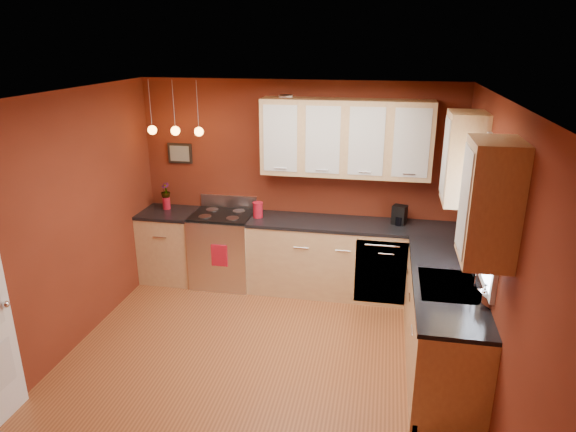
% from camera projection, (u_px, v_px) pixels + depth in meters
% --- Properties ---
extents(floor, '(4.20, 4.20, 0.00)m').
position_uv_depth(floor, '(260.00, 371.00, 4.99)').
color(floor, '#9C572D').
rests_on(floor, ground).
extents(ceiling, '(4.00, 4.20, 0.02)m').
position_uv_depth(ceiling, '(254.00, 98.00, 4.14)').
color(ceiling, white).
rests_on(ceiling, wall_back).
extents(wall_back, '(4.00, 0.02, 2.60)m').
position_uv_depth(wall_back, '(298.00, 185.00, 6.51)').
color(wall_back, maroon).
rests_on(wall_back, floor).
extents(wall_front, '(4.00, 0.02, 2.60)m').
position_uv_depth(wall_front, '(157.00, 402.00, 2.61)').
color(wall_front, maroon).
rests_on(wall_front, floor).
extents(wall_left, '(0.02, 4.20, 2.60)m').
position_uv_depth(wall_left, '(55.00, 232.00, 4.92)').
color(wall_left, maroon).
rests_on(wall_left, floor).
extents(wall_right, '(0.02, 4.20, 2.60)m').
position_uv_depth(wall_right, '(494.00, 265.00, 4.21)').
color(wall_right, maroon).
rests_on(wall_right, floor).
extents(base_cabinets_back_left, '(0.70, 0.60, 0.90)m').
position_uv_depth(base_cabinets_back_left, '(171.00, 246.00, 6.80)').
color(base_cabinets_back_left, tan).
rests_on(base_cabinets_back_left, floor).
extents(base_cabinets_back_right, '(2.54, 0.60, 0.90)m').
position_uv_depth(base_cabinets_back_right, '(351.00, 260.00, 6.38)').
color(base_cabinets_back_right, tan).
rests_on(base_cabinets_back_right, floor).
extents(base_cabinets_right, '(0.60, 2.10, 0.90)m').
position_uv_depth(base_cabinets_right, '(441.00, 324.00, 4.95)').
color(base_cabinets_right, tan).
rests_on(base_cabinets_right, floor).
extents(counter_back_left, '(0.70, 0.62, 0.04)m').
position_uv_depth(counter_back_left, '(168.00, 213.00, 6.65)').
color(counter_back_left, black).
rests_on(counter_back_left, base_cabinets_back_left).
extents(counter_back_right, '(2.54, 0.62, 0.04)m').
position_uv_depth(counter_back_right, '(352.00, 225.00, 6.23)').
color(counter_back_right, black).
rests_on(counter_back_right, base_cabinets_back_right).
extents(counter_right, '(0.62, 2.10, 0.04)m').
position_uv_depth(counter_right, '(446.00, 280.00, 4.80)').
color(counter_right, black).
rests_on(counter_right, base_cabinets_right).
extents(gas_range, '(0.76, 0.64, 1.11)m').
position_uv_depth(gas_range, '(224.00, 248.00, 6.66)').
color(gas_range, silver).
rests_on(gas_range, floor).
extents(dishwasher_front, '(0.60, 0.02, 0.80)m').
position_uv_depth(dishwasher_front, '(380.00, 272.00, 6.04)').
color(dishwasher_front, silver).
rests_on(dishwasher_front, base_cabinets_back_right).
extents(sink, '(0.50, 0.70, 0.33)m').
position_uv_depth(sink, '(448.00, 287.00, 4.66)').
color(sink, gray).
rests_on(sink, counter_right).
extents(window, '(0.06, 1.02, 1.22)m').
position_uv_depth(window, '(490.00, 208.00, 4.36)').
color(window, white).
rests_on(window, wall_right).
extents(upper_cabinets_back, '(2.00, 0.35, 0.90)m').
position_uv_depth(upper_cabinets_back, '(346.00, 138.00, 6.03)').
color(upper_cabinets_back, tan).
rests_on(upper_cabinets_back, wall_back).
extents(upper_cabinets_right, '(0.35, 1.95, 0.90)m').
position_uv_depth(upper_cabinets_right, '(475.00, 177.00, 4.33)').
color(upper_cabinets_right, tan).
rests_on(upper_cabinets_right, wall_right).
extents(wall_picture, '(0.32, 0.03, 0.26)m').
position_uv_depth(wall_picture, '(180.00, 153.00, 6.65)').
color(wall_picture, black).
rests_on(wall_picture, wall_back).
extents(pendant_lights, '(0.71, 0.11, 0.66)m').
position_uv_depth(pendant_lights, '(175.00, 130.00, 6.21)').
color(pendant_lights, gray).
rests_on(pendant_lights, ceiling).
extents(red_canister, '(0.13, 0.13, 0.20)m').
position_uv_depth(red_canister, '(258.00, 210.00, 6.39)').
color(red_canister, '#B21324').
rests_on(red_canister, counter_back_right).
extents(red_vase, '(0.10, 0.10, 0.16)m').
position_uv_depth(red_vase, '(166.00, 203.00, 6.72)').
color(red_vase, '#B21324').
rests_on(red_vase, counter_back_left).
extents(flowers, '(0.15, 0.15, 0.21)m').
position_uv_depth(flowers, '(165.00, 191.00, 6.67)').
color(flowers, '#B21324').
rests_on(flowers, red_vase).
extents(coffee_maker, '(0.20, 0.19, 0.23)m').
position_uv_depth(coffee_maker, '(399.00, 216.00, 6.15)').
color(coffee_maker, black).
rests_on(coffee_maker, counter_back_right).
extents(soap_pump, '(0.12, 0.12, 0.21)m').
position_uv_depth(soap_pump, '(485.00, 295.00, 4.24)').
color(soap_pump, silver).
rests_on(soap_pump, counter_right).
extents(dish_towel, '(0.20, 0.01, 0.28)m').
position_uv_depth(dish_towel, '(219.00, 256.00, 6.34)').
color(dish_towel, '#B21324').
rests_on(dish_towel, gas_range).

